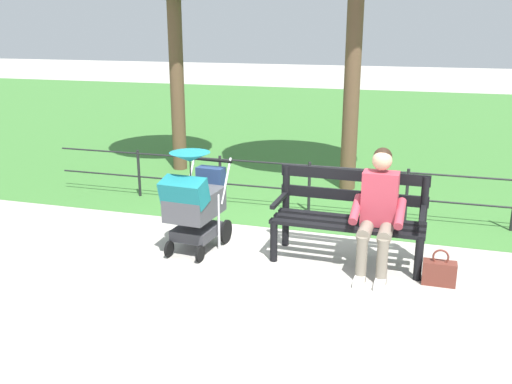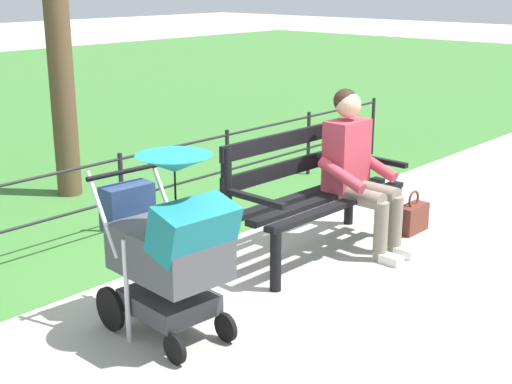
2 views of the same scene
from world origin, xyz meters
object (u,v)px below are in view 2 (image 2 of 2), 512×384
object	(u,v)px
park_bench	(310,188)
handbag	(413,218)
person_on_bench	(357,166)
stroller	(170,245)

from	to	relation	value
park_bench	handbag	bearing A→B (deg)	157.99
person_on_bench	handbag	bearing A→B (deg)	165.93
park_bench	person_on_bench	size ratio (longest dim) A/B	1.26
person_on_bench	park_bench	bearing A→B (deg)	-35.75
person_on_bench	handbag	distance (m)	0.86
stroller	handbag	xyz separation A→B (m)	(-2.63, 0.12, -0.47)
person_on_bench	stroller	xyz separation A→B (m)	(1.99, 0.04, -0.08)
park_bench	person_on_bench	distance (m)	0.41
park_bench	stroller	distance (m)	1.70
park_bench	stroller	xyz separation A→B (m)	(1.68, 0.26, 0.07)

